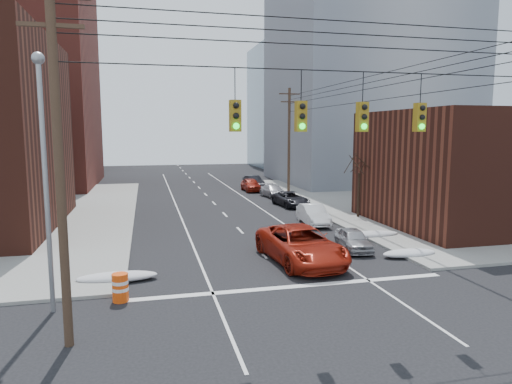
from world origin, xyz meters
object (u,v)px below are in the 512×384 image
parked_car_a (353,239)px  parked_car_d (274,191)px  red_pickup (301,245)px  parked_car_b (313,215)px  parked_car_f (253,181)px  parked_car_c (291,199)px  construction_barrel (120,287)px  parked_car_e (251,185)px  lot_car_b (19,210)px

parked_car_a → parked_car_d: size_ratio=0.82×
parked_car_d → red_pickup: bearing=-109.3°
parked_car_d → parked_car_b: bearing=-100.8°
parked_car_f → parked_car_b: bearing=-99.5°
parked_car_d → parked_car_f: (0.00, 8.81, 0.05)m
red_pickup → parked_car_d: bearing=72.7°
parked_car_b → parked_car_f: (0.89, 22.41, -0.03)m
parked_car_c → construction_barrel: bearing=-129.3°
construction_barrel → parked_car_c: bearing=56.2°
parked_car_a → parked_car_f: bearing=94.9°
parked_car_d → parked_car_e: size_ratio=1.03×
red_pickup → parked_car_c: size_ratio=1.40×
lot_car_b → parked_car_b: bearing=-81.8°
parked_car_d → parked_car_e: 5.29m
parked_car_c → lot_car_b: size_ratio=0.94×
lot_car_b → construction_barrel: bearing=-131.8°
red_pickup → construction_barrel: (-8.63, -3.46, -0.33)m
parked_car_e → red_pickup: bearing=-98.4°
red_pickup → parked_car_e: bearing=77.3°
parked_car_c → parked_car_f: 14.48m
parked_car_a → parked_car_c: size_ratio=0.77×
parked_car_a → construction_barrel: parked_car_a is taller
red_pickup → parked_car_f: red_pickup is taller
parked_car_a → lot_car_b: (-20.39, 13.22, 0.23)m
parked_car_f → lot_car_b: size_ratio=0.83×
parked_car_a → parked_car_f: (1.24, 29.66, 0.07)m
red_pickup → parked_car_b: red_pickup is taller
parked_car_c → construction_barrel: 24.33m
parked_car_d → parked_car_f: parked_car_f is taller
parked_car_b → parked_car_f: bearing=92.2°
parked_car_a → parked_car_b: bearing=94.6°
parked_car_a → parked_car_e: size_ratio=0.85×
parked_car_c → parked_car_e: parked_car_e is taller
parked_car_b → parked_car_c: 7.99m
parked_car_f → lot_car_b: lot_car_b is taller
parked_car_d → construction_barrel: bearing=-124.6°
parked_car_e → parked_car_f: (1.15, 3.65, -0.04)m
parked_car_b → parked_car_c: (0.89, 7.94, -0.06)m
red_pickup → construction_barrel: red_pickup is taller
parked_car_d → parked_car_f: 8.81m
parked_car_a → parked_car_e: bearing=97.1°
parked_car_d → parked_car_e: bearing=95.6°
parked_car_f → red_pickup: bearing=-106.1°
red_pickup → parked_car_d: red_pickup is taller
parked_car_b → parked_car_d: parked_car_b is taller
parked_car_b → lot_car_b: lot_car_b is taller
red_pickup → parked_car_e: (3.75, 27.59, -0.19)m
parked_car_f → construction_barrel: 37.24m
lot_car_b → construction_barrel: (8.10, -18.26, -0.26)m
parked_car_c → parked_car_d: 5.67m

